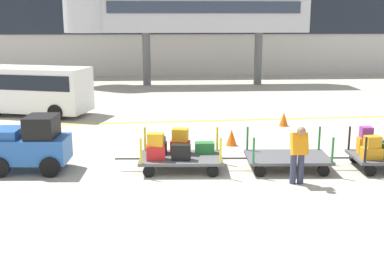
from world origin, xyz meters
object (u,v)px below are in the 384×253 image
object	(u,v)px
baggage_cart_lead	(176,151)
baggage_handler	(299,152)
baggage_tug	(31,145)
safety_cone_far	(284,119)
safety_cone_near	(232,137)
shuttle_van	(34,87)
baggage_cart_middle	(287,158)

from	to	relation	value
baggage_cart_lead	baggage_handler	bearing A→B (deg)	-24.76
baggage_handler	baggage_tug	bearing A→B (deg)	167.65
baggage_tug	safety_cone_far	world-z (taller)	baggage_tug
safety_cone_near	safety_cone_far	xyz separation A→B (m)	(2.49, 2.80, 0.00)
baggage_tug	baggage_cart_lead	distance (m)	4.04
baggage_tug	safety_cone_near	distance (m)	6.44
baggage_cart_lead	safety_cone_far	xyz separation A→B (m)	(4.42, 5.32, -0.26)
baggage_handler	shuttle_van	bearing A→B (deg)	133.27
baggage_tug	baggage_cart_lead	size ratio (longest dim) A/B	0.71
baggage_tug	shuttle_van	distance (m)	8.34
safety_cone_far	baggage_cart_middle	bearing A→B (deg)	-103.29
baggage_cart_lead	safety_cone_far	distance (m)	6.92
baggage_cart_lead	baggage_handler	distance (m)	3.39
safety_cone_far	baggage_handler	bearing A→B (deg)	-101.31
baggage_cart_middle	baggage_handler	distance (m)	1.33
baggage_cart_lead	safety_cone_far	size ratio (longest dim) A/B	5.51
baggage_cart_lead	baggage_cart_middle	distance (m)	3.13
baggage_cart_lead	baggage_cart_middle	bearing A→B (deg)	-3.53
baggage_cart_middle	safety_cone_far	xyz separation A→B (m)	(1.30, 5.51, -0.07)
baggage_cart_middle	shuttle_van	size ratio (longest dim) A/B	0.59
baggage_handler	shuttle_van	distance (m)	13.24
baggage_cart_lead	safety_cone_near	distance (m)	3.19
baggage_tug	baggage_cart_lead	bearing A→B (deg)	-1.99
baggage_tug	baggage_cart_middle	distance (m)	7.17
baggage_handler	safety_cone_near	world-z (taller)	baggage_handler
baggage_cart_lead	safety_cone_near	xyz separation A→B (m)	(1.93, 2.52, -0.26)
baggage_cart_middle	safety_cone_near	size ratio (longest dim) A/B	5.51
baggage_cart_lead	safety_cone_far	bearing A→B (deg)	50.32
baggage_cart_middle	shuttle_van	distance (m)	12.44
baggage_tug	baggage_handler	bearing A→B (deg)	-12.35
baggage_cart_lead	baggage_handler	world-z (taller)	baggage_handler
baggage_cart_middle	safety_cone_near	world-z (taller)	baggage_cart_middle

